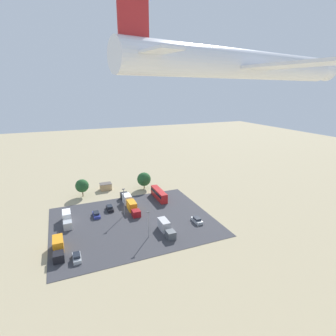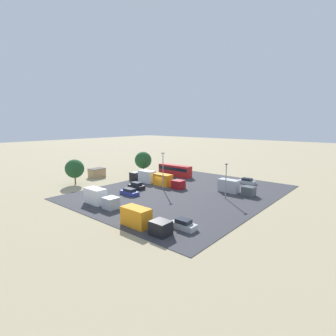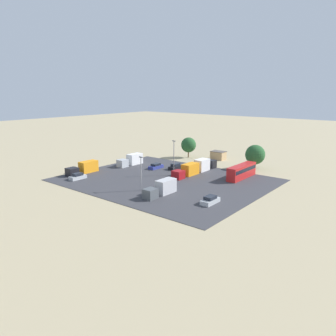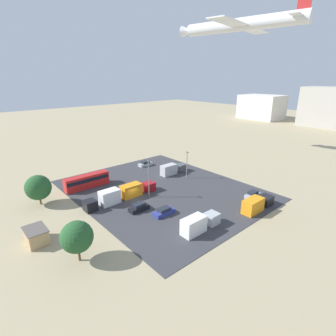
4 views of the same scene
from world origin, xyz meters
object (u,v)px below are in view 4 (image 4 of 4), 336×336
(parked_car_1, at_px, (145,164))
(parked_truck_4, at_px, (172,169))
(parked_truck_0, at_px, (257,204))
(bus, at_px, (87,181))
(parked_truck_1, at_px, (199,223))
(parked_car_2, at_px, (253,195))
(shed_building, at_px, (36,236))
(airplane, at_px, (238,25))
(parked_car_0, at_px, (139,207))
(parked_truck_3, at_px, (136,189))
(parked_car_3, at_px, (164,212))
(parked_truck_2, at_px, (104,199))

(parked_car_1, relative_size, parked_truck_4, 0.52)
(parked_car_1, relative_size, parked_truck_0, 0.49)
(bus, relative_size, parked_truck_1, 1.31)
(parked_car_2, distance_m, parked_truck_1, 19.99)
(shed_building, distance_m, parked_car_2, 45.93)
(bus, height_order, parked_car_1, bus)
(parked_truck_1, distance_m, parked_truck_4, 30.32)
(airplane, bearing_deg, parked_truck_4, 172.21)
(shed_building, height_order, parked_car_1, shed_building)
(parked_car_0, relative_size, parked_truck_3, 0.49)
(airplane, bearing_deg, parked_car_0, -175.32)
(parked_car_3, relative_size, parked_truck_1, 0.53)
(parked_car_1, relative_size, parked_car_3, 0.96)
(parked_truck_0, distance_m, airplane, 58.75)
(parked_car_1, xyz_separation_m, parked_truck_0, (39.23, 0.39, 0.73))
(parked_car_2, bearing_deg, parked_truck_2, -124.02)
(airplane, bearing_deg, bus, 163.45)
(bus, xyz_separation_m, parked_truck_0, (35.05, 21.89, -0.44))
(shed_building, relative_size, parked_car_0, 1.05)
(parked_truck_2, bearing_deg, parked_car_1, -54.85)
(shed_building, bearing_deg, parked_truck_3, 101.33)
(parked_truck_0, bearing_deg, shed_building, -115.41)
(shed_building, xyz_separation_m, parked_car_3, (6.95, 22.60, -0.65))
(parked_car_2, distance_m, parked_car_3, 22.30)
(parked_car_2, height_order, parked_truck_3, parked_truck_3)
(parked_truck_1, bearing_deg, parked_truck_3, 179.53)
(parked_car_1, distance_m, parked_truck_0, 39.24)
(bus, bearing_deg, parked_truck_3, 30.58)
(parked_car_1, height_order, parked_truck_0, parked_truck_0)
(bus, relative_size, parked_car_0, 2.60)
(parked_car_3, relative_size, parked_truck_0, 0.51)
(parked_truck_2, distance_m, parked_truck_3, 8.52)
(bus, xyz_separation_m, parked_car_3, (23.61, 5.79, -1.19))
(bus, relative_size, parked_truck_2, 1.41)
(parked_truck_0, bearing_deg, bus, -148.01)
(parked_car_3, distance_m, parked_truck_0, 19.76)
(parked_truck_2, bearing_deg, parked_truck_3, -89.15)
(bus, relative_size, parked_truck_3, 1.27)
(shed_building, xyz_separation_m, parked_truck_3, (-4.78, 23.83, 0.09))
(parked_car_1, xyz_separation_m, parked_truck_1, (36.54, -14.65, 0.79))
(airplane, bearing_deg, parked_car_1, 151.95)
(parked_truck_4, bearing_deg, parked_truck_1, -32.56)
(parked_car_3, xyz_separation_m, parked_truck_4, (-16.81, 17.38, 0.76))
(parked_car_3, bearing_deg, parked_car_1, 150.52)
(shed_building, relative_size, parked_truck_4, 0.53)
(parked_car_2, xyz_separation_m, parked_truck_1, (1.24, -19.93, 0.79))
(bus, height_order, parked_car_0, bus)
(shed_building, distance_m, parked_truck_3, 24.31)
(parked_truck_3, xyz_separation_m, airplane, (-6.55, 44.93, 40.81))
(parked_truck_2, xyz_separation_m, airplane, (-6.67, 53.45, 40.70))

